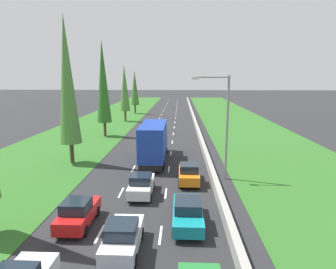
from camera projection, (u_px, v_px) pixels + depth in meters
The scene contains 16 objects.
ground_plane at pixel (167, 120), 60.48m from camera, with size 300.00×300.00×0.00m, color #28282B.
grass_verge_left at pixel (108, 120), 61.00m from camera, with size 14.00×140.00×0.04m, color #2D6623.
grass_verge_right at pixel (235, 120), 59.87m from camera, with size 14.00×140.00×0.04m, color #2D6623.
median_barrier at pixel (194, 118), 60.15m from camera, with size 0.44×120.00×0.85m, color #9E9B93.
lane_markings at pixel (167, 120), 60.47m from camera, with size 3.64×116.00×0.01m.
red_hatchback_left_lane at pixel (78, 213), 17.18m from camera, with size 1.74×3.90×1.72m.
white_hatchback_centre_lane at pixel (123, 237), 14.58m from camera, with size 1.74×3.90×1.72m.
teal_sedan_right_lane at pixel (188, 212), 17.32m from camera, with size 1.82×4.50×1.64m.
white_hatchback_centre_lane_third at pixel (141, 185), 21.69m from camera, with size 1.74×3.90×1.72m.
blue_box_truck_centre_lane at pixel (154, 141), 30.38m from camera, with size 2.46×9.40×4.18m.
orange_hatchback_right_lane at pixel (189, 173), 24.25m from camera, with size 1.74×3.90×1.72m.
poplar_tree_second at pixel (67, 81), 28.35m from camera, with size 2.17×2.17×14.95m.
poplar_tree_third at pixel (103, 82), 42.23m from camera, with size 2.16×2.16×14.27m.
poplar_tree_fourth at pixel (125, 88), 57.34m from camera, with size 2.08×2.08×11.37m.
poplar_tree_fifth at pixel (135, 88), 70.05m from camera, with size 2.06×2.06×10.50m.
street_light_mast at pixel (223, 120), 24.33m from camera, with size 3.20×0.28×9.00m.
Camera 1 is at (2.82, 0.16, 8.80)m, focal length 30.63 mm.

